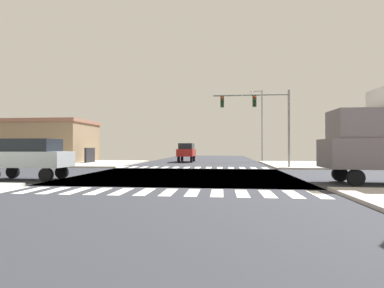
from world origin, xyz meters
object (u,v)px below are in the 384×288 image
suv_nearside_1 (29,155)px  suv_trailing_3 (187,151)px  street_lamp (260,120)px  traffic_signal_mast (260,111)px  bank_building (44,141)px

suv_nearside_1 → suv_trailing_3: size_ratio=1.00×
street_lamp → suv_nearside_1: size_ratio=2.03×
suv_nearside_1 → suv_trailing_3: same height
traffic_signal_mast → suv_nearside_1: traffic_signal_mast is taller
bank_building → suv_nearside_1: size_ratio=2.85×
suv_trailing_3 → suv_nearside_1: bearing=72.5°
traffic_signal_mast → street_lamp: street_lamp is taller
street_lamp → bank_building: bearing=-170.1°
traffic_signal_mast → street_lamp: bearing=82.4°
bank_building → street_lamp: bearing=9.9°
traffic_signal_mast → suv_nearside_1: bearing=-143.3°
traffic_signal_mast → street_lamp: 12.93m
suv_trailing_3 → traffic_signal_mast: bearing=127.2°
suv_nearside_1 → street_lamp: bearing=-34.3°
traffic_signal_mast → street_lamp: size_ratio=0.74×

